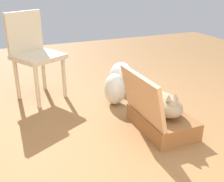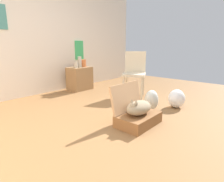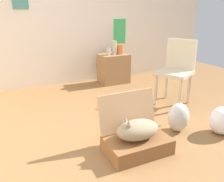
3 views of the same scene
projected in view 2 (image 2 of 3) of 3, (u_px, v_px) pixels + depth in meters
The scene contains 12 objects.
ground_plane at pixel (113, 117), 2.95m from camera, with size 7.68×7.68×0.00m, color olive.
wall_back at pixel (34, 35), 4.08m from camera, with size 6.40×0.15×2.60m.
suitcase_base at pixel (138, 119), 2.66m from camera, with size 0.63×0.41×0.16m, color brown.
suitcase_lid at pixel (126, 97), 2.73m from camera, with size 0.63×0.41×0.04m, color tan.
cat at pixel (138, 108), 2.61m from camera, with size 0.52×0.28×0.24m.
plastic_bag_white at pixel (151, 100), 3.24m from camera, with size 0.25×0.23×0.35m, color silver.
plastic_bag_clear at pixel (176, 99), 3.38m from camera, with size 0.31×0.28×0.33m, color white.
side_table at pixel (80, 78), 4.70m from camera, with size 0.54×0.41×0.56m, color olive.
vase_tall at pixel (76, 65), 4.49m from camera, with size 0.08×0.08×0.14m, color #B7AD99.
vase_short at pixel (84, 63), 4.71m from camera, with size 0.13×0.13×0.18m, color #CC6B38.
vase_round at pixel (80, 62), 4.59m from camera, with size 0.09×0.09×0.26m, color #B7AD99.
chair at pixel (134, 72), 4.03m from camera, with size 0.63×0.63×0.96m.
Camera 2 is at (-2.10, -1.80, 1.10)m, focal length 30.49 mm.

